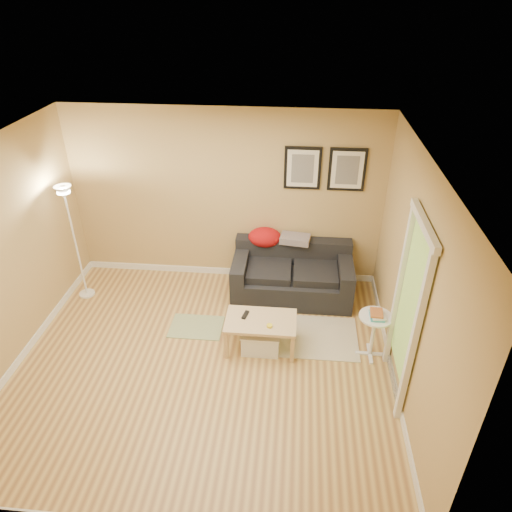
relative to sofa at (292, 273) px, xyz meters
name	(u,v)px	position (x,y,z in m)	size (l,w,h in m)	color
floor	(204,363)	(-1.01, -1.53, -0.38)	(4.50, 4.50, 0.00)	tan
ceiling	(188,158)	(-1.01, -1.53, 2.23)	(4.50, 4.50, 0.00)	white
wall_back	(226,198)	(-1.01, 0.47, 0.92)	(4.50, 4.50, 0.00)	tan
wall_front	(140,430)	(-1.01, -3.53, 0.92)	(4.50, 4.50, 0.00)	tan
wall_right	(412,286)	(1.24, -1.53, 0.92)	(4.00, 4.00, 0.00)	tan
baseboard_back	(228,271)	(-1.01, 0.46, -0.33)	(4.50, 0.02, 0.10)	white
baseboard_left	(28,348)	(-3.25, -1.53, -0.33)	(0.02, 4.00, 0.10)	white
baseboard_right	(392,373)	(1.23, -1.53, -0.33)	(0.02, 4.00, 0.10)	white
sofa	(292,273)	(0.00, 0.00, 0.00)	(1.70, 0.90, 0.75)	black
red_throw	(265,237)	(-0.42, 0.32, 0.40)	(0.48, 0.36, 0.28)	red
plaid_throw	(295,239)	(0.02, 0.29, 0.41)	(0.42, 0.26, 0.10)	tan
framed_print_left	(303,168)	(0.07, 0.45, 1.43)	(0.50, 0.04, 0.60)	black
framed_print_right	(347,170)	(0.67, 0.45, 1.43)	(0.50, 0.04, 0.60)	black
area_rug	(309,336)	(0.26, -0.92, -0.37)	(1.25, 0.85, 0.01)	beige
green_runner	(196,327)	(-1.25, -0.87, -0.37)	(0.70, 0.50, 0.01)	#668C4C
coffee_table	(261,334)	(-0.35, -1.17, -0.16)	(0.87, 0.53, 0.43)	tan
remote_control	(245,315)	(-0.55, -1.10, 0.07)	(0.05, 0.16, 0.02)	black
tape_roll	(269,326)	(-0.24, -1.29, 0.07)	(0.07, 0.07, 0.03)	yellow
storage_bin	(261,340)	(-0.35, -1.21, -0.23)	(0.48, 0.35, 0.29)	white
side_table	(373,336)	(1.01, -1.18, -0.07)	(0.40, 0.40, 0.61)	white
book_stack	(377,314)	(1.02, -1.19, 0.27)	(0.16, 0.22, 0.07)	teal
floor_lamp	(76,247)	(-3.01, -0.28, 0.44)	(0.22, 0.22, 1.73)	white
doorway	(405,316)	(1.19, -1.68, 0.65)	(0.12, 1.01, 2.13)	white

